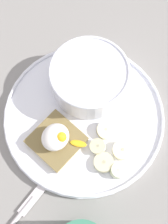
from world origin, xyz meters
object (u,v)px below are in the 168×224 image
banana_slice_back (104,162)px  banana_slice_right (118,171)px  toast_slice (56,140)px  banana_slice_inner (98,147)px  poached_egg (56,137)px  oatmeal_bowl (89,78)px  banana_slice_front (105,131)px  banana_slice_left (122,150)px  knife (23,211)px

banana_slice_back → banana_slice_right: bearing=96.1°
toast_slice → banana_slice_inner: (-3.58, 6.63, 0.06)cm
toast_slice → poached_egg: (-0.07, 0.14, 2.22)cm
poached_egg → toast_slice: bearing=-63.7°
oatmeal_bowl → toast_slice: size_ratio=1.63×
banana_slice_front → banana_slice_right: bearing=53.6°
banana_slice_left → banana_slice_back: (3.79, -1.33, -0.01)cm
banana_slice_right → banana_slice_inner: size_ratio=0.94×
oatmeal_bowl → knife: bearing=11.3°
banana_slice_left → banana_slice_right: banana_slice_right is taller
poached_egg → banana_slice_right: poached_egg is taller
oatmeal_bowl → banana_slice_left: 14.54cm
oatmeal_bowl → banana_slice_back: size_ratio=3.10×
oatmeal_bowl → banana_slice_front: oatmeal_bowl is taller
banana_slice_front → banana_slice_right: size_ratio=1.01×
banana_slice_back → banana_slice_inner: bearing=-123.1°
banana_slice_back → banana_slice_right: size_ratio=1.23×
banana_slice_inner → knife: bearing=-12.4°
banana_slice_inner → toast_slice: bearing=-61.6°
oatmeal_bowl → knife: (25.50, 5.11, -3.70)cm
oatmeal_bowl → banana_slice_right: (10.35, 14.04, -2.35)cm
banana_slice_right → banana_slice_back: bearing=-83.9°
oatmeal_bowl → poached_egg: size_ratio=1.93×
poached_egg → banana_slice_back: poached_egg is taller
banana_slice_front → banana_slice_left: size_ratio=0.86×
toast_slice → banana_slice_inner: bearing=118.4°
banana_slice_right → knife: (15.15, -8.92, -1.35)cm
toast_slice → poached_egg: bearing=116.3°
knife → banana_slice_right: bearing=149.5°
banana_slice_left → banana_slice_back: 4.02cm
knife → poached_egg: bearing=-167.6°
banana_slice_front → banana_slice_inner: 3.16cm
banana_slice_left → banana_slice_inner: size_ratio=1.12×
oatmeal_bowl → toast_slice: oatmeal_bowl is taller
knife → oatmeal_bowl: bearing=-168.7°
banana_slice_left → knife: 20.13cm
banana_slice_back → banana_slice_right: 2.80cm
banana_slice_left → banana_slice_front: bearing=-101.4°
poached_egg → banana_slice_back: 9.48cm
oatmeal_bowl → banana_slice_left: (6.85, 12.58, -2.47)cm
banana_slice_front → banana_slice_right: 7.45cm
poached_egg → banana_slice_inner: bearing=118.5°
poached_egg → banana_slice_right: bearing=100.5°
banana_slice_front → banana_slice_back: (4.71, 3.21, -0.06)cm
oatmeal_bowl → banana_slice_inner: (9.01, 8.74, -2.32)cm
poached_egg → banana_slice_back: size_ratio=1.61×
banana_slice_front → banana_slice_inner: size_ratio=0.96×
knife → toast_slice: bearing=-166.9°
banana_slice_back → poached_egg: bearing=-78.2°
banana_slice_front → banana_slice_back: banana_slice_front is taller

